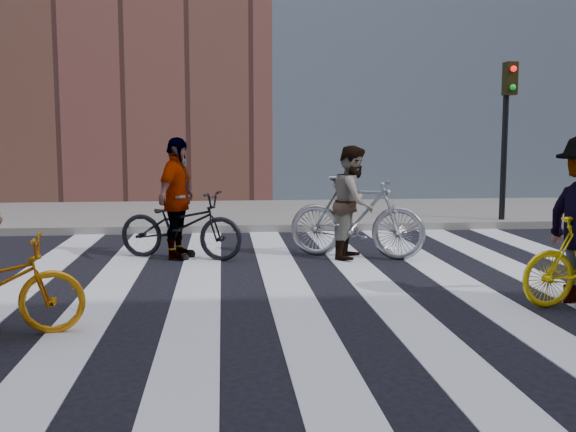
{
  "coord_description": "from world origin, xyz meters",
  "views": [
    {
      "loc": [
        -1.34,
        -7.9,
        1.87
      ],
      "look_at": [
        -0.54,
        0.3,
        0.89
      ],
      "focal_mm": 42.0,
      "sensor_mm": 36.0,
      "label": 1
    }
  ],
  "objects": [
    {
      "name": "rider_mid",
      "position": [
        0.65,
        2.16,
        0.86
      ],
      "size": [
        0.93,
        1.03,
        1.72
      ],
      "primitive_type": "imported",
      "rotation": [
        0.0,
        0.0,
        1.17
      ],
      "color": "slate",
      "rests_on": "ground"
    },
    {
      "name": "ground",
      "position": [
        0.0,
        0.0,
        0.0
      ],
      "size": [
        100.0,
        100.0,
        0.0
      ],
      "primitive_type": "plane",
      "color": "black",
      "rests_on": "ground"
    },
    {
      "name": "sidewalk_far",
      "position": [
        0.0,
        7.5,
        0.07
      ],
      "size": [
        100.0,
        5.0,
        0.15
      ],
      "primitive_type": "cube",
      "color": "gray",
      "rests_on": "ground"
    },
    {
      "name": "rider_rear",
      "position": [
        -2.03,
        2.35,
        0.93
      ],
      "size": [
        0.8,
        1.17,
        1.85
      ],
      "primitive_type": "imported",
      "rotation": [
        0.0,
        0.0,
        1.22
      ],
      "color": "slate",
      "rests_on": "ground"
    },
    {
      "name": "zebra_crosswalk",
      "position": [
        0.0,
        0.0,
        0.01
      ],
      "size": [
        8.25,
        10.0,
        0.01
      ],
      "color": "white",
      "rests_on": "ground"
    },
    {
      "name": "bike_dark_rear",
      "position": [
        -1.98,
        2.35,
        0.52
      ],
      "size": [
        2.09,
        1.32,
        1.04
      ],
      "primitive_type": "imported",
      "rotation": [
        0.0,
        0.0,
        1.22
      ],
      "color": "black",
      "rests_on": "ground"
    },
    {
      "name": "traffic_signal",
      "position": [
        4.4,
        5.32,
        2.28
      ],
      "size": [
        0.22,
        0.42,
        3.33
      ],
      "color": "black",
      "rests_on": "ground"
    },
    {
      "name": "bike_silver_mid",
      "position": [
        0.7,
        2.16,
        0.63
      ],
      "size": [
        2.17,
        1.37,
        1.26
      ],
      "primitive_type": "imported",
      "rotation": [
        0.0,
        0.0,
        1.17
      ],
      "color": "#93969C",
      "rests_on": "ground"
    }
  ]
}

